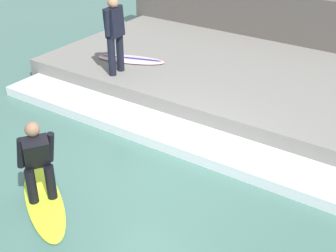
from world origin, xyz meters
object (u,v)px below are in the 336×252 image
(surfboard_riding, at_px, (44,201))
(surfer_waiting_near, at_px, (115,31))
(surfer_riding, at_px, (37,159))
(surfboard_waiting_near, at_px, (131,59))

(surfboard_riding, height_order, surfer_waiting_near, surfer_waiting_near)
(surfer_riding, xyz_separation_m, surfer_waiting_near, (3.64, 1.55, 0.62))
(surfer_riding, xyz_separation_m, surfboard_waiting_near, (4.38, 1.74, -0.27))
(surfboard_riding, xyz_separation_m, surfer_waiting_near, (3.64, 1.55, 1.38))
(surfboard_riding, relative_size, surfboard_waiting_near, 1.16)
(surfer_riding, relative_size, surfer_waiting_near, 0.80)
(surfer_waiting_near, height_order, surfboard_waiting_near, surfer_waiting_near)
(surfboard_riding, distance_m, surfer_riding, 0.76)
(surfer_waiting_near, bearing_deg, surfboard_waiting_near, 14.04)
(surfboard_riding, distance_m, surfboard_waiting_near, 4.74)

